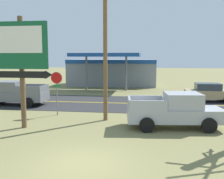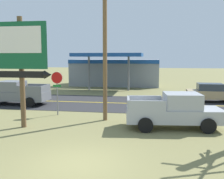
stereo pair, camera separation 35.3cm
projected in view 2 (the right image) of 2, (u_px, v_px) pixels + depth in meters
The scene contains 10 objects.
ground_plane at pixel (77, 163), 9.75m from camera, with size 180.00×180.00×0.00m, color olive.
road_asphalt at pixel (121, 103), 22.48m from camera, with size 140.00×8.00×0.02m, color #2B2B2D.
road_centre_line at pixel (121, 103), 22.48m from camera, with size 126.00×0.20×0.01m, color gold.
motel_sign at pixel (21, 55), 14.21m from camera, with size 3.38×0.54×6.10m.
stop_sign at pixel (57, 85), 17.73m from camera, with size 0.80×0.08×2.95m.
utility_pole at pixel (105, 34), 15.86m from camera, with size 1.88×0.26×9.95m.
gas_station at pixel (116, 71), 36.89m from camera, with size 12.00×11.50×4.40m.
pickup_silver_parked_on_lawn at pixel (175, 111), 14.53m from camera, with size 5.39×2.69×1.96m.
pickup_grey_on_road at pixel (16, 93), 21.78m from camera, with size 5.20×2.24×1.96m.
car_tan_near_lane at pixel (211, 93), 23.10m from camera, with size 4.20×2.00×1.64m.
Camera 2 is at (2.80, -9.00, 3.91)m, focal length 42.16 mm.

